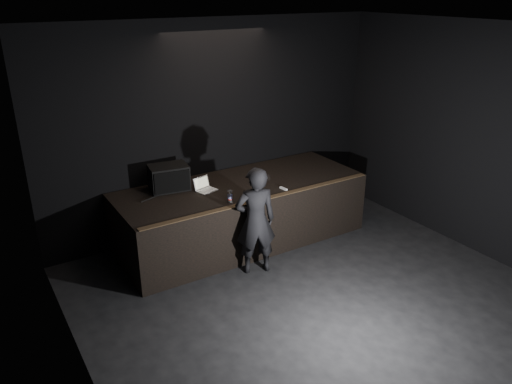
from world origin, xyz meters
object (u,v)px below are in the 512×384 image
at_px(stage_monitor, 169,178).
at_px(person, 256,221).
at_px(stage_riser, 241,212).
at_px(beer_can, 230,196).
at_px(laptop, 205,187).

height_order(stage_monitor, person, person).
bearing_deg(stage_monitor, stage_riser, -11.99).
distance_m(stage_monitor, beer_can, 1.09).
distance_m(stage_riser, beer_can, 0.94).
xyz_separation_m(stage_riser, beer_can, (-0.50, -0.54, 0.59)).
bearing_deg(person, laptop, -56.85).
bearing_deg(stage_riser, laptop, 173.12).
bearing_deg(beer_can, stage_riser, 47.31).
bearing_deg(beer_can, laptop, 100.22).
distance_m(stage_riser, stage_monitor, 1.32).
bearing_deg(beer_can, person, -65.73).
xyz_separation_m(stage_monitor, beer_can, (0.56, -0.93, -0.10)).
xyz_separation_m(stage_monitor, laptop, (0.45, -0.32, -0.14)).
distance_m(laptop, beer_can, 0.62).
xyz_separation_m(laptop, beer_can, (0.11, -0.61, 0.04)).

